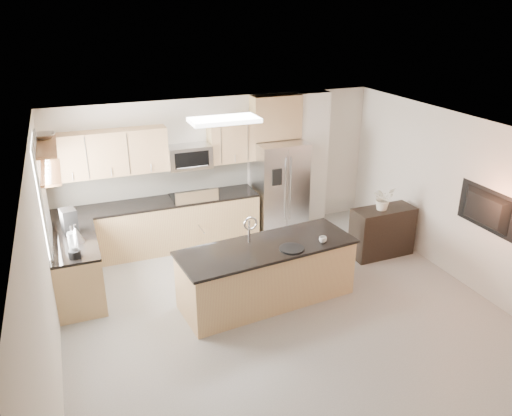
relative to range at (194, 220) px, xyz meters
name	(u,v)px	position (x,y,z in m)	size (l,w,h in m)	color
floor	(292,324)	(0.60, -2.92, -0.47)	(6.50, 6.50, 0.00)	#A19F99
ceiling	(298,141)	(0.60, -2.92, 2.13)	(6.00, 6.50, 0.02)	silver
wall_back	(219,168)	(0.60, 0.33, 0.83)	(6.00, 0.02, 2.60)	silver
wall_left	(45,284)	(-2.40, -2.92, 0.83)	(0.02, 6.50, 2.60)	silver
wall_right	(476,207)	(3.60, -2.92, 0.83)	(0.02, 6.50, 2.60)	silver
back_counter	(160,225)	(-0.63, 0.01, 0.00)	(3.55, 0.66, 1.44)	tan
left_counter	(78,268)	(-2.07, -1.07, -0.01)	(0.66, 1.50, 0.92)	tan
range	(194,220)	(0.00, 0.00, 0.00)	(0.76, 0.64, 1.14)	black
upper_cabinets	(148,149)	(-0.70, 0.16, 1.35)	(3.50, 0.33, 0.75)	tan
microwave	(189,157)	(0.00, 0.12, 1.16)	(0.76, 0.40, 0.40)	#BCBCBE
refrigerator	(279,188)	(1.66, -0.05, 0.42)	(0.92, 0.78, 1.78)	#BCBCBE
partition_column	(311,159)	(2.42, 0.18, 0.83)	(0.60, 0.30, 2.60)	white
window	(43,196)	(-2.38, -1.07, 1.18)	(0.04, 1.15, 1.65)	white
shelf_lower	(49,172)	(-2.25, -0.97, 1.48)	(0.30, 1.20, 0.04)	brown
shelf_upper	(45,147)	(-2.25, -0.97, 1.85)	(0.30, 1.20, 0.04)	brown
ceiling_fixture	(224,120)	(0.20, -1.32, 2.09)	(1.00, 0.50, 0.06)	white
island	(267,273)	(0.51, -2.23, -0.02)	(2.68, 1.20, 1.32)	tan
credenza	(382,232)	(2.94, -1.60, -0.04)	(1.09, 0.46, 0.87)	black
cup	(323,240)	(1.31, -2.42, 0.47)	(0.11, 0.11, 0.09)	silver
platter	(292,248)	(0.80, -2.44, 0.44)	(0.36, 0.36, 0.02)	black
blender	(74,247)	(-2.07, -1.65, 0.61)	(0.16, 0.16, 0.38)	black
kettle	(76,235)	(-2.02, -1.16, 0.57)	(0.22, 0.22, 0.28)	#BCBCBE
coffee_maker	(69,222)	(-2.09, -0.80, 0.63)	(0.25, 0.29, 0.38)	black
bowl	(44,135)	(-2.25, -0.58, 1.91)	(0.40, 0.40, 0.10)	#BCBCBE
flower_vase	(384,193)	(2.88, -1.61, 0.70)	(0.55, 0.47, 0.60)	silver
television	(482,210)	(3.51, -3.12, 0.88)	(1.08, 0.14, 0.62)	black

